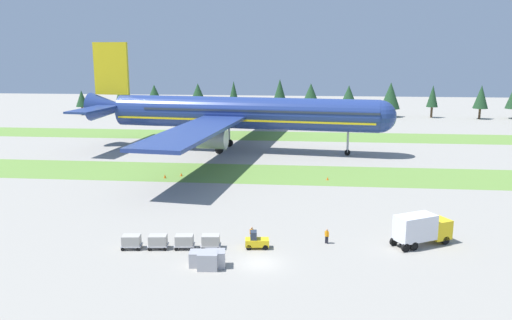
# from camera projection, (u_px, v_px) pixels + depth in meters

# --- Properties ---
(ground_plane) EXTENTS (400.00, 400.00, 0.00)m
(ground_plane) POSITION_uv_depth(u_px,v_px,m) (260.00, 263.00, 52.64)
(ground_plane) COLOR gray
(grass_strip_near) EXTENTS (320.00, 14.68, 0.01)m
(grass_strip_near) POSITION_uv_depth(u_px,v_px,m) (280.00, 174.00, 90.52)
(grass_strip_near) COLOR olive
(grass_strip_near) RESTS_ON ground
(grass_strip_far) EXTENTS (320.00, 14.68, 0.01)m
(grass_strip_far) POSITION_uv_depth(u_px,v_px,m) (288.00, 136.00, 130.77)
(grass_strip_far) COLOR olive
(grass_strip_far) RESTS_ON ground
(airliner) EXTENTS (67.49, 83.23, 23.17)m
(airliner) POSITION_uv_depth(u_px,v_px,m) (234.00, 113.00, 110.21)
(airliner) COLOR navy
(airliner) RESTS_ON ground
(baggage_tug) EXTENTS (2.73, 1.57, 1.97)m
(baggage_tug) POSITION_uv_depth(u_px,v_px,m) (256.00, 241.00, 56.48)
(baggage_tug) COLOR yellow
(baggage_tug) RESTS_ON ground
(cargo_dolly_lead) EXTENTS (2.35, 1.73, 1.55)m
(cargo_dolly_lead) POSITION_uv_depth(u_px,v_px,m) (211.00, 240.00, 56.41)
(cargo_dolly_lead) COLOR #A3A3A8
(cargo_dolly_lead) RESTS_ON ground
(cargo_dolly_second) EXTENTS (2.35, 1.73, 1.55)m
(cargo_dolly_second) POSITION_uv_depth(u_px,v_px,m) (184.00, 241.00, 56.38)
(cargo_dolly_second) COLOR #A3A3A8
(cargo_dolly_second) RESTS_ON ground
(cargo_dolly_third) EXTENTS (2.35, 1.73, 1.55)m
(cargo_dolly_third) POSITION_uv_depth(u_px,v_px,m) (158.00, 241.00, 56.35)
(cargo_dolly_third) COLOR #A3A3A8
(cargo_dolly_third) RESTS_ON ground
(cargo_dolly_fourth) EXTENTS (2.35, 1.73, 1.55)m
(cargo_dolly_fourth) POSITION_uv_depth(u_px,v_px,m) (131.00, 241.00, 56.32)
(cargo_dolly_fourth) COLOR #A3A3A8
(cargo_dolly_fourth) RESTS_ON ground
(catering_truck) EXTENTS (7.19, 5.41, 3.58)m
(catering_truck) POSITION_uv_depth(u_px,v_px,m) (422.00, 228.00, 57.25)
(catering_truck) COLOR yellow
(catering_truck) RESTS_ON ground
(ground_crew_marshaller) EXTENTS (0.53, 0.36, 1.74)m
(ground_crew_marshaller) POSITION_uv_depth(u_px,v_px,m) (252.00, 233.00, 58.49)
(ground_crew_marshaller) COLOR black
(ground_crew_marshaller) RESTS_ON ground
(ground_crew_loader) EXTENTS (0.47, 0.37, 1.74)m
(ground_crew_loader) POSITION_uv_depth(u_px,v_px,m) (327.00, 235.00, 57.85)
(ground_crew_loader) COLOR black
(ground_crew_loader) RESTS_ON ground
(uld_container_0) EXTENTS (2.20, 1.86, 1.67)m
(uld_container_0) POSITION_uv_depth(u_px,v_px,m) (215.00, 259.00, 51.67)
(uld_container_0) COLOR #A3A3A8
(uld_container_0) RESTS_ON ground
(uld_container_1) EXTENTS (2.11, 1.74, 1.72)m
(uld_container_1) POSITION_uv_depth(u_px,v_px,m) (208.00, 261.00, 51.09)
(uld_container_1) COLOR #A3A3A8
(uld_container_1) RESTS_ON ground
(uld_container_2) EXTENTS (2.15, 1.80, 1.52)m
(uld_container_2) POSITION_uv_depth(u_px,v_px,m) (200.00, 259.00, 51.90)
(uld_container_2) COLOR #A3A3A8
(uld_container_2) RESTS_ON ground
(taxiway_marker_0) EXTENTS (0.44, 0.44, 0.51)m
(taxiway_marker_0) POSITION_uv_depth(u_px,v_px,m) (328.00, 179.00, 86.45)
(taxiway_marker_0) COLOR orange
(taxiway_marker_0) RESTS_ON ground
(taxiway_marker_1) EXTENTS (0.44, 0.44, 0.57)m
(taxiway_marker_1) POSITION_uv_depth(u_px,v_px,m) (181.00, 174.00, 89.20)
(taxiway_marker_1) COLOR orange
(taxiway_marker_1) RESTS_ON ground
(taxiway_marker_2) EXTENTS (0.44, 0.44, 0.69)m
(taxiway_marker_2) POSITION_uv_depth(u_px,v_px,m) (165.00, 176.00, 87.68)
(taxiway_marker_2) COLOR orange
(taxiway_marker_2) RESTS_ON ground
(distant_tree_line) EXTENTS (146.44, 10.60, 12.43)m
(distant_tree_line) POSITION_uv_depth(u_px,v_px,m) (303.00, 95.00, 168.86)
(distant_tree_line) COLOR #4C3823
(distant_tree_line) RESTS_ON ground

